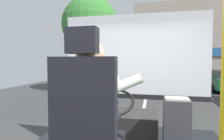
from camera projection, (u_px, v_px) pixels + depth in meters
ground at (147, 93)px, 10.36m from camera, size 18.00×44.00×0.06m
driver_seat at (88, 132)px, 1.42m from camera, size 0.48×0.48×1.37m
bus_driver at (93, 103)px, 1.53m from camera, size 0.80×0.57×0.79m
steering_console at (118, 125)px, 2.68m from camera, size 1.10×0.96×0.77m
fare_box at (176, 131)px, 2.04m from camera, size 0.28×0.22×0.74m
windshield_panel at (134, 66)px, 3.27m from camera, size 2.50×0.08×1.48m
street_tree at (90, 25)px, 10.34m from camera, size 3.10×3.10×5.35m
shop_building at (206, 45)px, 16.31m from camera, size 12.06×5.64×6.35m
parked_car_green at (222, 80)px, 11.42m from camera, size 1.84×4.19×1.24m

